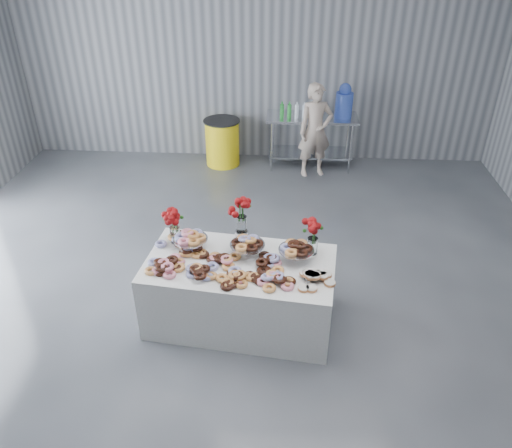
{
  "coord_description": "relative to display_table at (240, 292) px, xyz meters",
  "views": [
    {
      "loc": [
        0.52,
        -3.86,
        3.72
      ],
      "look_at": [
        0.23,
        0.69,
        0.89
      ],
      "focal_mm": 35.0,
      "sensor_mm": 36.0,
      "label": 1
    }
  ],
  "objects": [
    {
      "name": "drink_bottles",
      "position": [
        0.52,
        3.83,
        0.66
      ],
      "size": [
        0.54,
        0.08,
        0.27
      ],
      "primitive_type": null,
      "color": "#268C33",
      "rests_on": "prep_table"
    },
    {
      "name": "trash_barrel",
      "position": [
        -0.67,
        3.93,
        0.02
      ],
      "size": [
        0.62,
        0.62,
        0.79
      ],
      "rotation": [
        0.0,
        0.0,
        0.28
      ],
      "color": "yellow",
      "rests_on": "ground"
    },
    {
      "name": "bouquet_center",
      "position": [
        -0.01,
        0.35,
        0.75
      ],
      "size": [
        0.26,
        0.26,
        0.57
      ],
      "color": "silver",
      "rests_on": "display_table"
    },
    {
      "name": "prep_table",
      "position": [
        0.84,
        3.93,
        0.24
      ],
      "size": [
        1.5,
        0.6,
        0.9
      ],
      "color": "silver",
      "rests_on": "ground"
    },
    {
      "name": "person",
      "position": [
        0.89,
        3.63,
        0.39
      ],
      "size": [
        0.64,
        0.51,
        1.53
      ],
      "primitive_type": "imported",
      "rotation": [
        0.0,
        0.0,
        0.29
      ],
      "color": "#CC8C93",
      "rests_on": "ground"
    },
    {
      "name": "ground",
      "position": [
        -0.1,
        -0.17,
        -0.38
      ],
      "size": [
        9.0,
        9.0,
        0.0
      ],
      "primitive_type": "plane",
      "color": "#393C41",
      "rests_on": "ground"
    },
    {
      "name": "bouquet_right",
      "position": [
        0.73,
        0.22,
        0.67
      ],
      "size": [
        0.26,
        0.26,
        0.42
      ],
      "color": "white",
      "rests_on": "display_table"
    },
    {
      "name": "donut_mounds",
      "position": [
        0.0,
        -0.05,
        0.42
      ],
      "size": [
        1.88,
        1.0,
        0.09
      ],
      "primitive_type": null,
      "rotation": [
        0.0,
        0.0,
        -0.11
      ],
      "color": "#E4A553",
      "rests_on": "display_table"
    },
    {
      "name": "display_table",
      "position": [
        0.0,
        0.0,
        0.0
      ],
      "size": [
        2.0,
        1.21,
        0.75
      ],
      "primitive_type": "cube",
      "rotation": [
        0.0,
        0.0,
        -0.11
      ],
      "color": "white",
      "rests_on": "ground"
    },
    {
      "name": "water_jug",
      "position": [
        1.34,
        3.93,
        0.77
      ],
      "size": [
        0.28,
        0.28,
        0.55
      ],
      "color": "#4468E7",
      "rests_on": "prep_table"
    },
    {
      "name": "room_walls",
      "position": [
        -0.37,
        -0.1,
        2.26
      ],
      "size": [
        8.04,
        9.04,
        4.02
      ],
      "color": "gray",
      "rests_on": "ground"
    },
    {
      "name": "cake_stand_left",
      "position": [
        -0.53,
        0.21,
        0.52
      ],
      "size": [
        0.36,
        0.36,
        0.17
      ],
      "color": "silver",
      "rests_on": "display_table"
    },
    {
      "name": "cake_stand_right",
      "position": [
        0.56,
        0.09,
        0.52
      ],
      "size": [
        0.36,
        0.36,
        0.17
      ],
      "color": "silver",
      "rests_on": "display_table"
    },
    {
      "name": "danish_pile",
      "position": [
        0.73,
        -0.23,
        0.43
      ],
      "size": [
        0.48,
        0.48,
        0.11
      ],
      "primitive_type": null,
      "color": "white",
      "rests_on": "display_table"
    },
    {
      "name": "cake_stand_mid",
      "position": [
        0.07,
        0.14,
        0.52
      ],
      "size": [
        0.36,
        0.36,
        0.17
      ],
      "color": "silver",
      "rests_on": "display_table"
    },
    {
      "name": "bouquet_left",
      "position": [
        -0.72,
        0.33,
        0.67
      ],
      "size": [
        0.26,
        0.26,
        0.42
      ],
      "color": "white",
      "rests_on": "display_table"
    }
  ]
}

